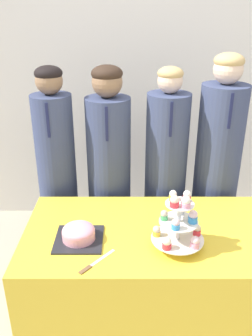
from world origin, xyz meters
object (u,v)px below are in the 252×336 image
object	(u,v)px
cake_knife	(91,265)
student_3	(214,179)
cupcake_stand	(178,222)
round_cake	(77,233)
student_0	(57,183)
student_1	(108,183)
student_2	(164,184)

from	to	relation	value
cake_knife	student_3	world-z (taller)	student_3
cake_knife	cupcake_stand	size ratio (longest dim) A/B	0.60
round_cake	cupcake_stand	world-z (taller)	cupcake_stand
round_cake	cupcake_stand	xyz separation A→B (m)	(0.52, -0.06, 0.11)
student_0	student_1	xyz separation A→B (m)	(0.36, 0.00, -0.00)
student_3	cake_knife	bearing A→B (deg)	-132.11
cupcake_stand	student_3	world-z (taller)	student_3
round_cake	student_0	world-z (taller)	student_0
student_2	student_1	bearing A→B (deg)	180.00
student_3	student_0	bearing A→B (deg)	-180.00
student_0	student_2	world-z (taller)	student_0
cupcake_stand	student_1	xyz separation A→B (m)	(-0.38, 0.73, -0.15)
cupcake_stand	student_1	size ratio (longest dim) A/B	0.20
cake_knife	student_3	bearing A→B (deg)	-1.28
cupcake_stand	round_cake	bearing A→B (deg)	173.65
cake_knife	student_2	xyz separation A→B (m)	(0.44, 0.88, -0.01)
cupcake_stand	student_0	xyz separation A→B (m)	(-0.75, 0.73, -0.15)
student_0	student_2	size ratio (longest dim) A/B	1.00
cupcake_stand	student_2	bearing A→B (deg)	89.21
cupcake_stand	student_3	xyz separation A→B (m)	(0.37, 0.73, -0.12)
student_1	student_2	distance (m)	0.40
student_1	student_3	distance (m)	0.75
round_cake	student_3	size ratio (longest dim) A/B	0.16
student_0	student_2	xyz separation A→B (m)	(0.76, 0.00, -0.01)
round_cake	student_2	distance (m)	0.86
student_2	cupcake_stand	bearing A→B (deg)	-90.79
round_cake	cupcake_stand	distance (m)	0.53
cupcake_stand	student_0	distance (m)	1.06
cake_knife	round_cake	bearing A→B (deg)	63.40
student_0	student_3	distance (m)	1.12
round_cake	cupcake_stand	size ratio (longest dim) A/B	0.80
round_cake	cake_knife	xyz separation A→B (m)	(0.09, -0.21, -0.04)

